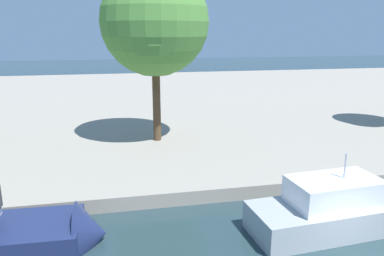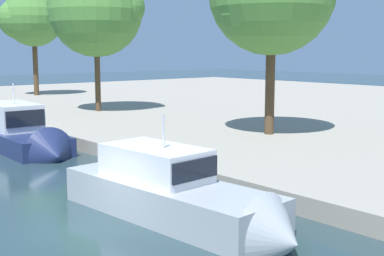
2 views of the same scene
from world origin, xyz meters
name	(u,v)px [view 2 (image 2 of 2)]	position (x,y,z in m)	size (l,w,h in m)	color
ground_plane	(80,230)	(0.00, 0.00, 0.00)	(220.00, 220.00, 0.00)	#23383D
motor_yacht_1	(21,137)	(-14.77, 4.18, 0.74)	(10.60, 3.29, 4.90)	navy
motor_yacht_2	(179,201)	(1.28, 3.05, 0.65)	(9.78, 3.36, 4.39)	#9EA3A8
tree_3	(95,9)	(-23.58, 14.39, 9.06)	(7.57, 7.57, 12.00)	#4C3823
tree_4	(30,16)	(-42.08, 16.96, 9.51)	(6.56, 7.01, 11.98)	#4C3823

